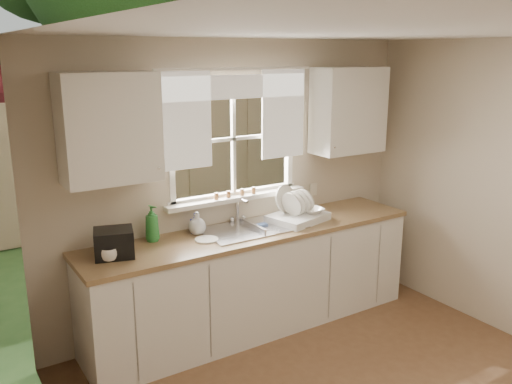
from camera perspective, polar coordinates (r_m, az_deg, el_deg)
room_walls at (r=3.28m, az=16.43°, el=-6.57°), size 3.62×4.02×2.50m
ceiling at (r=3.12m, az=17.21°, el=16.02°), size 3.60×4.00×0.02m
window at (r=4.76m, az=-2.28°, el=3.64°), size 1.38×0.16×1.06m
curtains at (r=4.66m, az=-2.01°, el=8.96°), size 1.50×0.03×0.81m
base_cabinets at (r=4.82m, az=-0.19°, el=-9.35°), size 3.00×0.62×0.87m
countertop at (r=4.65m, az=-0.20°, el=-4.22°), size 3.04×0.65×0.04m
upper_cabinet_left at (r=4.09m, az=-15.19°, el=6.50°), size 0.70×0.33×0.80m
upper_cabinet_right at (r=5.25m, az=9.71°, el=8.47°), size 0.70×0.33×0.80m
wall_outlet at (r=5.33m, az=6.05°, el=0.27°), size 0.08×0.01×0.12m
sill_jars at (r=4.77m, az=-2.18°, el=-0.13°), size 0.42×0.04×0.06m
sink at (r=4.69m, az=-0.41°, el=-4.71°), size 0.88×0.52×0.40m
dish_rack at (r=4.87m, az=4.36°, el=-2.31°), size 0.58×0.49×0.31m
bowl at (r=4.91m, az=6.04°, el=-1.95°), size 0.19×0.19×0.05m
soap_bottle_a at (r=4.41m, az=-10.89°, el=-3.27°), size 0.15×0.15×0.30m
soap_bottle_b at (r=4.58m, az=-6.45°, el=-3.29°), size 0.10×0.10×0.16m
soap_bottle_c at (r=4.54m, az=-6.23°, el=-3.27°), size 0.16×0.16×0.19m
saucer at (r=4.41m, az=-5.23°, el=-5.00°), size 0.19×0.19×0.01m
cup at (r=4.10m, az=-15.20°, el=-6.35°), size 0.16×0.16×0.10m
black_appliance at (r=4.16m, az=-14.72°, el=-5.21°), size 0.34×0.32×0.21m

